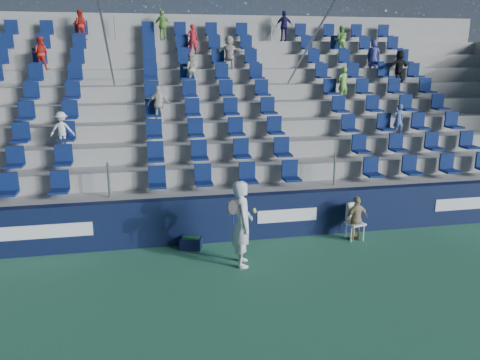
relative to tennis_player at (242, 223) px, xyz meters
name	(u,v)px	position (x,y,z in m)	size (l,w,h in m)	color
ground	(257,299)	(-0.02, -1.62, -1.00)	(70.00, 70.00, 0.00)	#317252
sponsor_wall	(230,218)	(-0.02, 1.53, -0.40)	(24.00, 0.32, 1.20)	#0E1736
grandstand	(205,129)	(-0.02, 6.62, 1.14)	(24.00, 8.17, 6.63)	#979792
tennis_player	(242,223)	(0.00, 0.00, 0.00)	(0.69, 0.77, 2.00)	silver
line_judge_chair	(354,218)	(3.19, 1.03, -0.46)	(0.51, 0.53, 0.96)	white
line_judge	(356,218)	(3.19, 0.88, -0.41)	(0.69, 0.29, 1.19)	tan
ball_bin	(191,243)	(-1.08, 1.13, -0.84)	(0.59, 0.48, 0.29)	#0E1436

